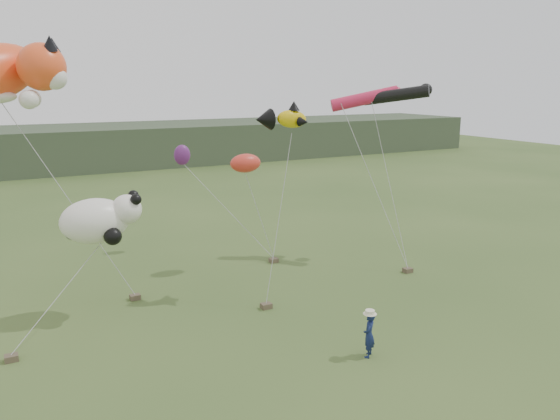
{
  "coord_description": "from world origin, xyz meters",
  "views": [
    {
      "loc": [
        -9.17,
        -13.22,
        8.17
      ],
      "look_at": [
        -0.6,
        3.0,
        3.93
      ],
      "focal_mm": 35.0,
      "sensor_mm": 36.0,
      "label": 1
    }
  ],
  "objects": [
    {
      "name": "ground",
      "position": [
        0.0,
        0.0,
        0.0
      ],
      "size": [
        120.0,
        120.0,
        0.0
      ],
      "primitive_type": "plane",
      "color": "#385123",
      "rests_on": "ground"
    },
    {
      "name": "headland",
      "position": [
        -3.11,
        44.69,
        1.92
      ],
      "size": [
        90.0,
        13.0,
        4.0
      ],
      "color": "#2D3D28",
      "rests_on": "ground"
    },
    {
      "name": "festival_attendant",
      "position": [
        0.41,
        -0.92,
        0.72
      ],
      "size": [
        0.62,
        0.61,
        1.43
      ],
      "primitive_type": "imported",
      "rotation": [
        0.0,
        0.0,
        3.89
      ],
      "color": "#131E47",
      "rests_on": "ground"
    },
    {
      "name": "fish_kite",
      "position": [
        0.51,
        4.97,
        6.92
      ],
      "size": [
        2.05,
        1.38,
        1.06
      ],
      "color": "#D9B20A",
      "rests_on": "ground"
    },
    {
      "name": "misc_kites",
      "position": [
        0.05,
        9.71,
        4.81
      ],
      "size": [
        2.61,
        4.9,
        1.0
      ],
      "color": "red",
      "rests_on": "ground"
    },
    {
      "name": "tube_kites",
      "position": [
        7.35,
        7.53,
        7.63
      ],
      "size": [
        4.28,
        3.29,
        1.32
      ],
      "color": "black",
      "rests_on": "ground"
    },
    {
      "name": "panda_kite",
      "position": [
        -6.09,
        6.03,
        3.57
      ],
      "size": [
        2.79,
        1.8,
        1.73
      ],
      "color": "white",
      "rests_on": "ground"
    },
    {
      "name": "sandbag_anchors",
      "position": [
        -1.26,
        5.55,
        0.1
      ],
      "size": [
        16.33,
        4.99,
        0.2
      ],
      "color": "brown",
      "rests_on": "ground"
    }
  ]
}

